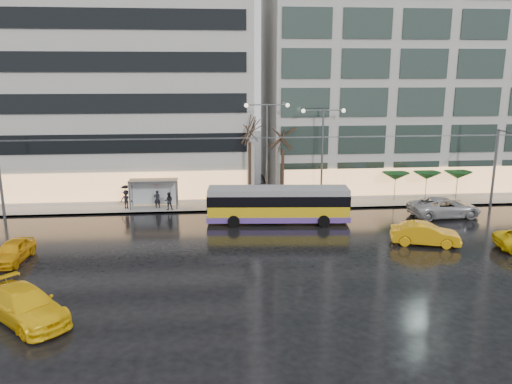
{
  "coord_description": "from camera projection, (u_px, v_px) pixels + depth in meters",
  "views": [
    {
      "loc": [
        -2.93,
        -32.69,
        11.8
      ],
      "look_at": [
        0.51,
        5.0,
        2.68
      ],
      "focal_mm": 35.0,
      "sensor_mm": 36.0,
      "label": 1
    }
  ],
  "objects": [
    {
      "name": "taxi_a",
      "position": [
        13.0,
        251.0,
        31.73
      ],
      "size": [
        1.94,
        4.22,
        1.4
      ],
      "primitive_type": "imported",
      "rotation": [
        0.0,
        0.0,
        -0.07
      ],
      "color": "#EDA70C",
      "rests_on": "ground"
    },
    {
      "name": "street_lamp_near",
      "position": [
        267.0,
        140.0,
        43.91
      ],
      "size": [
        3.96,
        0.36,
        9.03
      ],
      "color": "#595B60",
      "rests_on": "sidewalk"
    },
    {
      "name": "parasol_b",
      "position": [
        427.0,
        176.0,
        46.25
      ],
      "size": [
        2.5,
        2.5,
        2.65
      ],
      "color": "#595B60",
      "rests_on": "sidewalk"
    },
    {
      "name": "sedan_silver",
      "position": [
        444.0,
        207.0,
        41.61
      ],
      "size": [
        6.09,
        3.1,
        1.65
      ],
      "primitive_type": "imported",
      "rotation": [
        0.0,
        0.0,
        1.63
      ],
      "color": "#ABAAAF",
      "rests_on": "ground"
    },
    {
      "name": "tree_b",
      "position": [
        283.0,
        135.0,
        44.33
      ],
      "size": [
        3.2,
        3.2,
        7.7
      ],
      "color": "black",
      "rests_on": "sidewalk"
    },
    {
      "name": "trolleybus",
      "position": [
        278.0,
        206.0,
        39.84
      ],
      "size": [
        11.37,
        4.77,
        5.21
      ],
      "color": "gold",
      "rests_on": "ground"
    },
    {
      "name": "pedestrian_b",
      "position": [
        169.0,
        201.0,
        43.2
      ],
      "size": [
        0.76,
        0.6,
        1.56
      ],
      "color": "black",
      "rests_on": "sidewalk"
    },
    {
      "name": "street_lamp_far",
      "position": [
        323.0,
        142.0,
        44.41
      ],
      "size": [
        3.96,
        0.36,
        8.53
      ],
      "color": "#595B60",
      "rests_on": "sidewalk"
    },
    {
      "name": "parasol_a",
      "position": [
        395.0,
        176.0,
        45.99
      ],
      "size": [
        2.5,
        2.5,
        2.65
      ],
      "color": "#595B60",
      "rests_on": "sidewalk"
    },
    {
      "name": "building_right",
      "position": [
        421.0,
        64.0,
        51.79
      ],
      "size": [
        32.0,
        14.0,
        25.0
      ],
      "primitive_type": "cube",
      "color": "#AFADA7",
      "rests_on": "sidewalk"
    },
    {
      "name": "parasol_c",
      "position": [
        458.0,
        175.0,
        46.52
      ],
      "size": [
        2.5,
        2.5,
        2.65
      ],
      "color": "#595B60",
      "rests_on": "sidewalk"
    },
    {
      "name": "tree_a",
      "position": [
        250.0,
        127.0,
        43.71
      ],
      "size": [
        3.2,
        3.2,
        8.4
      ],
      "color": "black",
      "rests_on": "sidewalk"
    },
    {
      "name": "building_left",
      "position": [
        76.0,
        79.0,
        49.05
      ],
      "size": [
        34.0,
        14.0,
        22.0
      ],
      "primitive_type": "cube",
      "color": "#AFADA7",
      "rests_on": "sidewalk"
    },
    {
      "name": "kerb",
      "position": [
        269.0,
        210.0,
        43.6
      ],
      "size": [
        80.0,
        0.1,
        0.15
      ],
      "primitive_type": "cube",
      "color": "slate",
      "rests_on": "ground"
    },
    {
      "name": "bus_shelter",
      "position": [
        150.0,
        187.0,
        43.82
      ],
      "size": [
        4.2,
        1.6,
        2.51
      ],
      "color": "#595B60",
      "rests_on": "sidewalk"
    },
    {
      "name": "catenary",
      "position": [
        259.0,
        165.0,
        41.45
      ],
      "size": [
        42.24,
        5.12,
        7.0
      ],
      "color": "#595B60",
      "rests_on": "ground"
    },
    {
      "name": "ground",
      "position": [
        255.0,
        246.0,
        34.68
      ],
      "size": [
        140.0,
        140.0,
        0.0
      ],
      "primitive_type": "plane",
      "color": "black",
      "rests_on": "ground"
    },
    {
      "name": "taxi_d",
      "position": [
        25.0,
        305.0,
        24.12
      ],
      "size": [
        5.56,
        5.57,
        1.62
      ],
      "primitive_type": "imported",
      "rotation": [
        0.0,
        0.0,
        0.78
      ],
      "color": "yellow",
      "rests_on": "ground"
    },
    {
      "name": "taxi_b",
      "position": [
        425.0,
        234.0,
        34.89
      ],
      "size": [
        4.96,
        2.92,
        1.54
      ],
      "primitive_type": "imported",
      "rotation": [
        0.0,
        0.0,
        1.28
      ],
      "color": "orange",
      "rests_on": "ground"
    },
    {
      "name": "sidewalk",
      "position": [
        263.0,
        196.0,
        48.39
      ],
      "size": [
        80.0,
        10.0,
        0.15
      ],
      "primitive_type": "cube",
      "color": "gray",
      "rests_on": "ground"
    },
    {
      "name": "pedestrian_a",
      "position": [
        157.0,
        192.0,
        43.57
      ],
      "size": [
        1.1,
        1.11,
        2.19
      ],
      "color": "black",
      "rests_on": "sidewalk"
    },
    {
      "name": "pedestrian_c",
      "position": [
        126.0,
        196.0,
        43.56
      ],
      "size": [
        1.15,
        0.96,
        2.11
      ],
      "color": "black",
      "rests_on": "sidewalk"
    }
  ]
}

